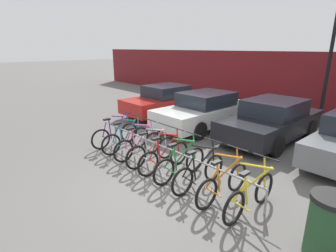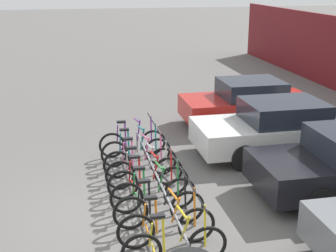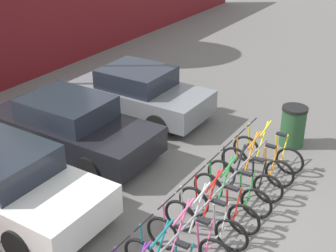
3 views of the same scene
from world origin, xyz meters
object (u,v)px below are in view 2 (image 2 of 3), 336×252
(bicycle_teal, at_px, (136,151))
(car_red, at_px, (248,103))
(bicycle_black, at_px, (159,208))
(bicycle_orange, at_px, (167,226))
(bike_rack, at_px, (156,175))
(bicycle_purple, at_px, (133,142))
(bicycle_silver, at_px, (144,171))
(bicycle_pink, at_px, (140,161))
(bicycle_red, at_px, (148,181))
(bicycle_green, at_px, (153,193))
(car_white, at_px, (279,128))
(bicycle_yellow, at_px, (175,246))

(bicycle_teal, distance_m, car_red, 4.60)
(bicycle_black, distance_m, bicycle_orange, 0.66)
(bike_rack, distance_m, bicycle_purple, 2.46)
(bike_rack, distance_m, bicycle_silver, 0.59)
(bicycle_pink, bearing_deg, bicycle_red, -1.96)
(bike_rack, relative_size, car_red, 1.38)
(bicycle_teal, xyz_separation_m, bicycle_black, (2.98, 0.00, 0.00))
(bicycle_silver, bearing_deg, bicycle_green, -0.81)
(bike_rack, xyz_separation_m, bicycle_teal, (-1.82, -0.15, -0.13))
(bicycle_silver, relative_size, bicycle_red, 1.00)
(bicycle_red, bearing_deg, bicycle_black, 0.43)
(bicycle_silver, height_order, bicycle_black, same)
(bike_rack, xyz_separation_m, bicycle_red, (-0.04, -0.15, -0.13))
(bicycle_purple, xyz_separation_m, bicycle_green, (3.00, 0.00, 0.00))
(bicycle_black, bearing_deg, bicycle_green, -177.71)
(bicycle_green, bearing_deg, car_red, 143.59)
(bicycle_purple, xyz_separation_m, car_red, (-1.91, 3.82, 0.31))
(car_red, bearing_deg, bicycle_pink, -49.95)
(bicycle_green, xyz_separation_m, car_white, (-2.41, 3.71, 0.31))
(bicycle_red, bearing_deg, bicycle_orange, 0.43)
(bicycle_black, bearing_deg, bicycle_red, -177.71)
(bicycle_green, bearing_deg, bicycle_silver, -178.55)
(bicycle_black, distance_m, car_white, 4.79)
(bicycle_pink, height_order, bicycle_black, same)
(bicycle_silver, xyz_separation_m, bicycle_black, (1.72, 0.00, 0.00))
(bicycle_teal, xyz_separation_m, car_red, (-2.54, 3.82, 0.31))
(bike_rack, xyz_separation_m, bicycle_green, (0.55, -0.15, -0.13))
(bicycle_yellow, bearing_deg, bicycle_pink, -177.05)
(bicycle_silver, bearing_deg, bicycle_black, -0.81)
(car_red, distance_m, car_white, 2.51)
(bicycle_purple, bearing_deg, bicycle_green, -2.77)
(bicycle_purple, relative_size, bicycle_black, 1.00)
(bike_rack, bearing_deg, bicycle_orange, -4.68)
(bicycle_silver, relative_size, car_white, 0.40)
(bicycle_pink, height_order, bicycle_red, same)
(bicycle_teal, bearing_deg, bicycle_black, -3.54)
(bicycle_purple, bearing_deg, bicycle_silver, -2.77)
(bicycle_green, bearing_deg, bicycle_teal, -178.55)
(bicycle_red, bearing_deg, bicycle_teal, -179.57)
(bicycle_black, height_order, car_white, car_white)
(bicycle_purple, bearing_deg, bicycle_pink, -2.77)
(bike_rack, height_order, bicycle_teal, bicycle_teal)
(bicycle_black, bearing_deg, bicycle_teal, -177.71)
(bicycle_yellow, bearing_deg, bicycle_purple, -177.05)
(bicycle_teal, bearing_deg, bicycle_purple, 176.46)
(bicycle_pink, bearing_deg, bicycle_green, -1.96)
(bicycle_teal, height_order, bicycle_orange, same)
(bicycle_red, height_order, bicycle_black, same)
(car_white, bearing_deg, bicycle_purple, -99.08)
(bike_rack, distance_m, bicycle_yellow, 2.46)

